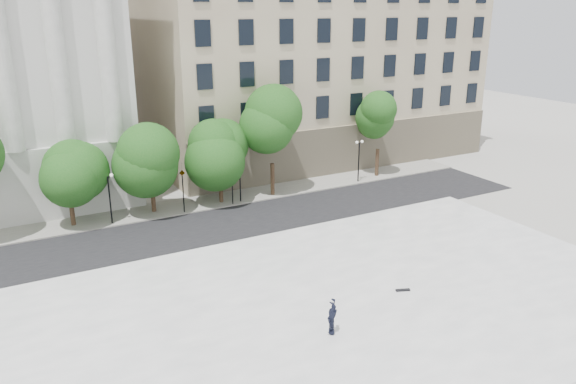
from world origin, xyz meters
name	(u,v)px	position (x,y,z in m)	size (l,w,h in m)	color
ground	(322,351)	(0.00, 0.00, 0.00)	(160.00, 160.00, 0.00)	#B8B6AE
plaza	(293,319)	(0.00, 3.00, 0.23)	(44.00, 22.00, 0.45)	white
street	(198,231)	(0.00, 18.00, 0.01)	(60.00, 8.00, 0.02)	black
far_sidewalk	(174,207)	(0.00, 24.00, 0.06)	(60.00, 4.00, 0.12)	#9E9A91
building_east	(294,54)	(20.00, 38.91, 11.14)	(36.00, 26.15, 23.00)	#C4B795
traffic_light_west	(182,170)	(0.33, 22.30, 3.78)	(1.00, 1.97, 4.28)	black
traffic_light_east	(232,164)	(4.71, 22.30, 3.74)	(0.65, 1.87, 4.24)	black
person_lying	(331,330)	(0.82, 0.47, 0.71)	(0.70, 0.46, 1.92)	black
skateboard	(403,290)	(7.05, 2.35, 0.49)	(0.85, 0.22, 0.09)	black
street_trees	(186,150)	(1.19, 23.46, 5.10)	(40.29, 5.24, 7.87)	#382619
lamp_posts	(180,179)	(0.18, 22.60, 2.91)	(37.08, 0.28, 4.34)	black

